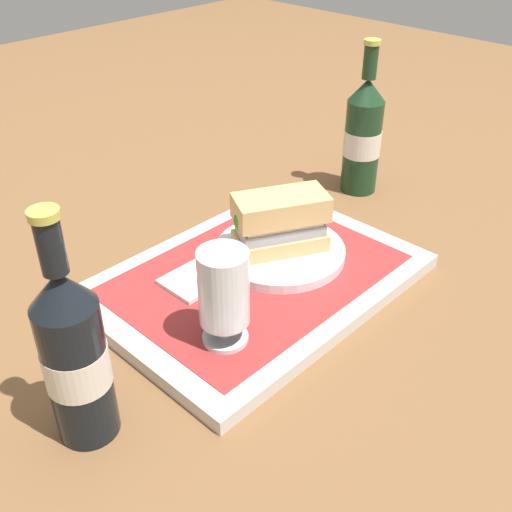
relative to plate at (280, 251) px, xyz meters
The scene contains 9 objects.
ground_plane 0.06m from the plate, ahead, with size 3.00×3.00×0.00m, color brown.
tray 0.06m from the plate, ahead, with size 0.44×0.32×0.02m, color silver.
placemat 0.06m from the plate, ahead, with size 0.38×0.27×0.00m, color #9E2D2D.
plate is the anchor object (origin of this frame).
sandwich 0.05m from the plate, 28.49° to the right, with size 0.14×0.12×0.08m.
beer_glass 0.21m from the plate, 22.64° to the left, with size 0.06×0.06×0.12m.
napkin_folded 0.13m from the plate, 18.00° to the right, with size 0.09×0.07×0.01m, color white.
beer_bottle 0.38m from the plate, ahead, with size 0.07×0.07×0.27m.
second_bottle 0.31m from the plate, 166.84° to the right, with size 0.07×0.07×0.27m.
Camera 1 is at (0.50, 0.48, 0.51)m, focal length 42.74 mm.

